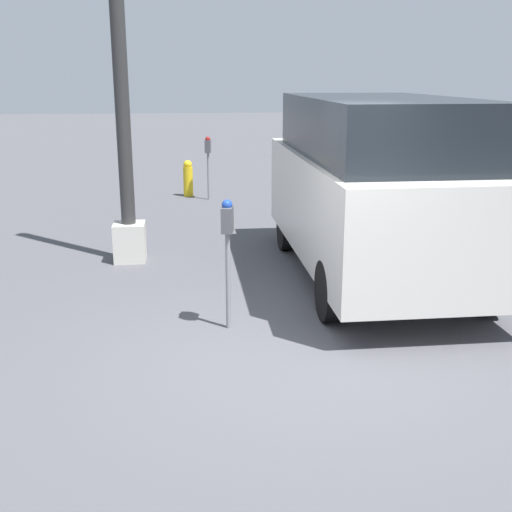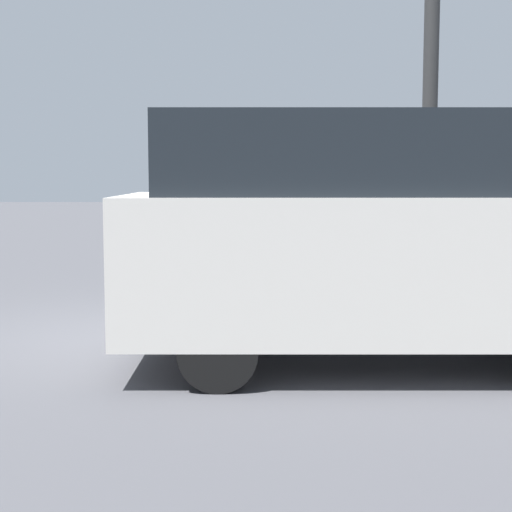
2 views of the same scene
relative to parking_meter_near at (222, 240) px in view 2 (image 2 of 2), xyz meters
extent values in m
plane|color=#4C4C51|center=(-0.79, -0.51, -1.02)|extent=(80.00, 80.00, 0.00)
cylinder|color=gray|center=(0.00, 0.00, -0.50)|extent=(0.05, 0.05, 1.04)
cube|color=#47474C|center=(0.00, 0.00, 0.15)|extent=(0.22, 0.14, 0.26)
sphere|color=navy|center=(0.00, 0.00, 0.31)|extent=(0.11, 0.11, 0.11)
cube|color=beige|center=(2.69, 1.21, -0.74)|extent=(0.44, 0.44, 0.55)
cylinder|color=#2D2D2D|center=(2.69, 1.21, 1.98)|extent=(0.20, 0.20, 4.89)
cube|color=beige|center=(1.57, -1.99, -0.05)|extent=(4.76, 1.99, 1.26)
cube|color=black|center=(1.45, -1.99, 0.94)|extent=(3.81, 1.83, 0.72)
cylinder|color=black|center=(3.04, -1.12, -0.68)|extent=(0.67, 0.24, 0.67)
cylinder|color=black|center=(0.09, -1.12, -0.68)|extent=(0.67, 0.24, 0.67)
cylinder|color=black|center=(0.09, -2.87, -0.68)|extent=(0.67, 0.24, 0.67)
camera|label=1|loc=(-6.31, 0.43, 1.57)|focal=45.00mm
camera|label=2|loc=(0.41, -9.21, 0.78)|focal=55.00mm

